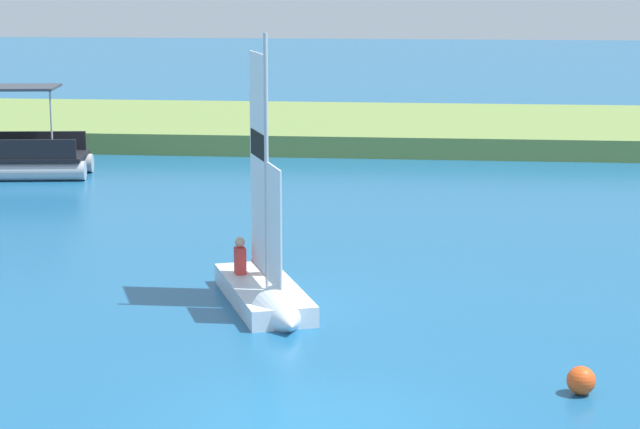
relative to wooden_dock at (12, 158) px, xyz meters
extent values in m
plane|color=#195684|center=(12.43, -22.26, -0.25)|extent=(200.00, 200.00, 0.00)
cube|color=olive|center=(12.43, 8.11, 0.12)|extent=(80.00, 11.16, 0.75)
cube|color=brown|center=(0.00, 0.00, 0.00)|extent=(1.45, 6.07, 0.50)
cube|color=silver|center=(10.82, -15.92, -0.06)|extent=(2.49, 3.92, 0.39)
cone|color=silver|center=(11.49, -17.66, -0.06)|extent=(1.38, 1.27, 1.12)
cylinder|color=#B7B7BC|center=(10.95, -16.27, 2.55)|extent=(0.08, 0.08, 4.82)
cube|color=white|center=(10.70, -15.62, 2.47)|extent=(0.53, 1.31, 4.17)
cube|color=black|center=(10.70, -15.62, 2.80)|extent=(0.48, 1.18, 0.50)
cube|color=white|center=(11.18, -16.86, 1.46)|extent=(0.41, 1.01, 2.26)
cylinder|color=#B7B7BC|center=(10.70, -15.62, 0.36)|extent=(0.56, 1.32, 0.06)
cube|color=red|center=(10.24, -15.19, 0.40)|extent=(0.29, 0.33, 0.54)
sphere|color=tan|center=(10.24, -15.19, 0.78)|extent=(0.20, 0.20, 0.20)
cube|color=orange|center=(10.82, -15.16, 0.38)|extent=(0.29, 0.33, 0.49)
sphere|color=tan|center=(10.82, -15.16, 0.73)|extent=(0.20, 0.20, 0.20)
cylinder|color=#B2B2B7|center=(0.32, -1.57, 0.05)|extent=(5.60, 1.37, 0.60)
cube|color=black|center=(0.29, -1.37, 0.75)|extent=(5.09, 0.81, 0.60)
cylinder|color=#B2B2B7|center=(2.08, -2.08, 1.48)|extent=(0.06, 0.06, 2.06)
sphere|color=#E54C19|center=(16.37, -20.48, -0.03)|extent=(0.44, 0.44, 0.44)
camera|label=1|loc=(14.22, -38.07, 6.04)|focal=67.33mm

